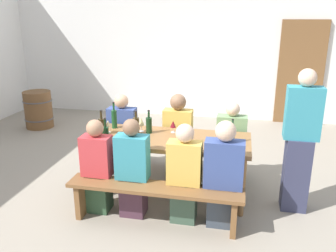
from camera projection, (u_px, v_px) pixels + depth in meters
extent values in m
plane|color=gray|center=(168.00, 192.00, 4.50)|extent=(24.00, 24.00, 0.00)
cube|color=white|center=(204.00, 43.00, 7.45)|extent=(14.00, 0.20, 3.20)
cube|color=brown|center=(300.00, 73.00, 7.10)|extent=(0.90, 0.06, 2.10)
cube|color=olive|center=(168.00, 140.00, 4.28)|extent=(2.00, 0.82, 0.05)
cylinder|color=olive|center=(88.00, 173.00, 4.25)|extent=(0.07, 0.07, 0.70)
cylinder|color=olive|center=(242.00, 188.00, 3.89)|extent=(0.07, 0.07, 0.70)
cylinder|color=olive|center=(109.00, 152.00, 4.90)|extent=(0.07, 0.07, 0.70)
cylinder|color=olive|center=(242.00, 163.00, 4.54)|extent=(0.07, 0.07, 0.70)
cube|color=brown|center=(154.00, 188.00, 3.71)|extent=(1.90, 0.30, 0.04)
cube|color=brown|center=(82.00, 199.00, 3.94)|extent=(0.06, 0.24, 0.41)
cube|color=brown|center=(234.00, 216.00, 3.61)|extent=(0.06, 0.24, 0.41)
cube|color=brown|center=(178.00, 142.00, 5.04)|extent=(1.90, 0.30, 0.04)
cube|color=brown|center=(123.00, 152.00, 5.27)|extent=(0.06, 0.24, 0.41)
cube|color=brown|center=(237.00, 161.00, 4.94)|extent=(0.06, 0.24, 0.41)
cylinder|color=#332814|center=(102.00, 127.00, 4.36)|extent=(0.08, 0.08, 0.21)
cylinder|color=#332814|center=(101.00, 115.00, 4.31)|extent=(0.03, 0.03, 0.10)
cylinder|color=black|center=(101.00, 111.00, 4.30)|extent=(0.03, 0.03, 0.01)
cylinder|color=#194723|center=(114.00, 119.00, 4.61)|extent=(0.07, 0.07, 0.24)
cylinder|color=#194723|center=(114.00, 107.00, 4.56)|extent=(0.02, 0.02, 0.10)
cylinder|color=black|center=(113.00, 103.00, 4.54)|extent=(0.03, 0.03, 0.01)
cylinder|color=#234C2D|center=(232.00, 135.00, 4.06)|extent=(0.07, 0.07, 0.21)
cylinder|color=#234C2D|center=(233.00, 123.00, 4.02)|extent=(0.02, 0.02, 0.08)
cylinder|color=black|center=(233.00, 120.00, 4.01)|extent=(0.03, 0.03, 0.01)
cylinder|color=#332814|center=(136.00, 126.00, 4.38)|extent=(0.08, 0.08, 0.21)
cylinder|color=#332814|center=(136.00, 115.00, 4.33)|extent=(0.03, 0.03, 0.07)
cylinder|color=black|center=(136.00, 111.00, 4.32)|extent=(0.03, 0.03, 0.01)
cylinder|color=#143319|center=(106.00, 135.00, 4.05)|extent=(0.07, 0.07, 0.20)
cylinder|color=#143319|center=(105.00, 123.00, 4.00)|extent=(0.03, 0.03, 0.10)
cylinder|color=black|center=(105.00, 119.00, 3.99)|extent=(0.03, 0.03, 0.01)
cylinder|color=#143319|center=(149.00, 125.00, 4.41)|extent=(0.08, 0.08, 0.20)
cylinder|color=#143319|center=(149.00, 114.00, 4.37)|extent=(0.03, 0.03, 0.09)
cylinder|color=black|center=(149.00, 111.00, 4.36)|extent=(0.03, 0.03, 0.01)
cylinder|color=silver|center=(108.00, 132.00, 4.46)|extent=(0.06, 0.06, 0.01)
cylinder|color=silver|center=(108.00, 129.00, 4.45)|extent=(0.01, 0.01, 0.07)
cone|color=beige|center=(108.00, 123.00, 4.42)|extent=(0.07, 0.07, 0.09)
cylinder|color=silver|center=(141.00, 131.00, 4.50)|extent=(0.06, 0.06, 0.01)
cylinder|color=silver|center=(141.00, 128.00, 4.49)|extent=(0.01, 0.01, 0.08)
cone|color=beige|center=(141.00, 121.00, 4.46)|extent=(0.08, 0.08, 0.10)
cylinder|color=silver|center=(192.00, 148.00, 3.93)|extent=(0.06, 0.06, 0.01)
cylinder|color=silver|center=(192.00, 145.00, 3.92)|extent=(0.01, 0.01, 0.07)
cone|color=#D18C93|center=(192.00, 139.00, 3.89)|extent=(0.07, 0.07, 0.08)
cylinder|color=silver|center=(173.00, 132.00, 4.46)|extent=(0.06, 0.06, 0.01)
cylinder|color=silver|center=(173.00, 130.00, 4.45)|extent=(0.01, 0.01, 0.06)
cone|color=maroon|center=(173.00, 124.00, 4.43)|extent=(0.08, 0.08, 0.09)
cube|color=#305034|center=(99.00, 192.00, 4.05)|extent=(0.25, 0.24, 0.45)
cube|color=#C6383D|center=(97.00, 156.00, 3.91)|extent=(0.33, 0.20, 0.46)
sphere|color=#A87A5B|center=(95.00, 128.00, 3.81)|extent=(0.19, 0.19, 0.19)
cube|color=#492C3B|center=(134.00, 196.00, 3.97)|extent=(0.27, 0.24, 0.45)
cube|color=teal|center=(132.00, 157.00, 3.82)|extent=(0.36, 0.20, 0.50)
sphere|color=#846047|center=(131.00, 127.00, 3.72)|extent=(0.19, 0.19, 0.19)
cube|color=#3C5644|center=(184.00, 201.00, 3.85)|extent=(0.27, 0.24, 0.45)
cube|color=gold|center=(184.00, 163.00, 3.71)|extent=(0.36, 0.20, 0.47)
sphere|color=beige|center=(185.00, 133.00, 3.61)|extent=(0.20, 0.20, 0.20)
cube|color=#3A4452|center=(222.00, 205.00, 3.77)|extent=(0.31, 0.24, 0.45)
cube|color=#384C8C|center=(224.00, 164.00, 3.62)|extent=(0.41, 0.20, 0.51)
sphere|color=beige|center=(226.00, 131.00, 3.51)|extent=(0.21, 0.21, 0.21)
cube|color=#3E4168|center=(124.00, 155.00, 5.11)|extent=(0.30, 0.24, 0.45)
cube|color=#384C8C|center=(122.00, 125.00, 4.97)|extent=(0.40, 0.20, 0.49)
sphere|color=tan|center=(121.00, 101.00, 4.87)|extent=(0.20, 0.20, 0.20)
cube|color=#305148|center=(178.00, 160.00, 4.95)|extent=(0.30, 0.24, 0.45)
cube|color=gold|center=(178.00, 128.00, 4.81)|extent=(0.40, 0.20, 0.51)
sphere|color=#846047|center=(178.00, 102.00, 4.70)|extent=(0.22, 0.22, 0.22)
cube|color=#294948|center=(230.00, 164.00, 4.81)|extent=(0.30, 0.24, 0.45)
cube|color=#729966|center=(231.00, 133.00, 4.67)|extent=(0.40, 0.20, 0.46)
sphere|color=beige|center=(233.00, 109.00, 4.57)|extent=(0.19, 0.19, 0.19)
cube|color=#353854|center=(296.00, 174.00, 4.02)|extent=(0.28, 0.24, 0.87)
cube|color=teal|center=(303.00, 113.00, 3.79)|extent=(0.38, 0.20, 0.58)
sphere|color=beige|center=(308.00, 78.00, 3.68)|extent=(0.19, 0.19, 0.19)
cylinder|color=brown|center=(38.00, 109.00, 7.02)|extent=(0.54, 0.54, 0.74)
torus|color=#4C4C51|center=(37.00, 101.00, 6.96)|extent=(0.57, 0.57, 0.02)
torus|color=#4C4C51|center=(39.00, 118.00, 7.07)|extent=(0.57, 0.57, 0.02)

